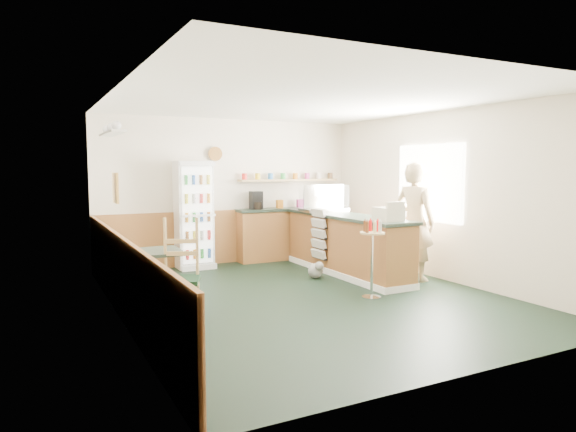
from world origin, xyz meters
TOP-DOWN VIEW (x-y plane):
  - ground at (0.00, 0.00)m, footprint 6.00×6.00m
  - room_envelope at (-0.23, 0.73)m, footprint 5.04×6.02m
  - service_counter at (1.35, 1.07)m, footprint 0.68×3.01m
  - back_counter at (1.19, 2.80)m, footprint 2.24×0.42m
  - drinks_fridge at (-0.78, 2.74)m, footprint 0.63×0.53m
  - display_case at (1.35, 1.80)m, footprint 0.83×0.43m
  - cash_register at (1.35, -0.05)m, footprint 0.35×0.37m
  - shopkeeper at (2.05, 0.17)m, footprint 0.62×0.74m
  - condiment_stand at (0.77, -0.45)m, footprint 0.34×0.34m
  - newspaper_rack at (0.99, 1.37)m, footprint 0.09×0.44m
  - cafe_table at (-2.05, 0.33)m, footprint 0.70×0.70m
  - cafe_chair at (-1.87, -0.16)m, footprint 0.58×0.59m
  - dog_doorstop at (0.71, 0.98)m, footprint 0.24×0.31m

SIDE VIEW (x-z plane):
  - ground at x=0.00m, z-range 0.00..0.00m
  - dog_doorstop at x=0.71m, z-range -0.01..0.28m
  - service_counter at x=1.35m, z-range -0.04..0.97m
  - cafe_table at x=-2.05m, z-range 0.16..0.92m
  - back_counter at x=1.19m, z-range -0.30..1.39m
  - cafe_chair at x=-1.87m, z-range 0.03..1.23m
  - newspaper_rack at x=0.99m, z-range 0.23..1.10m
  - condiment_stand at x=0.77m, z-range 0.16..1.23m
  - shopkeeper at x=2.05m, z-range 0.00..1.88m
  - drinks_fridge at x=-0.78m, z-range 0.00..1.91m
  - cash_register at x=1.35m, z-range 1.01..1.21m
  - display_case at x=1.35m, z-range 1.01..1.48m
  - room_envelope at x=-0.23m, z-range 0.16..2.88m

